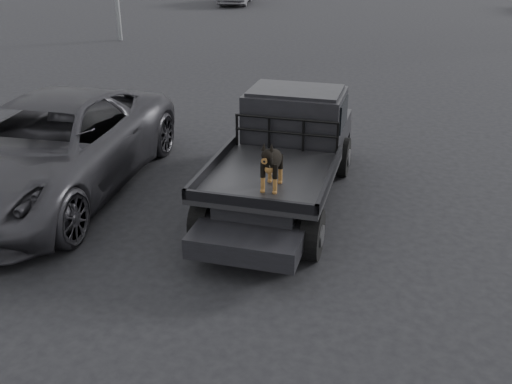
% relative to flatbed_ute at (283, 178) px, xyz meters
% --- Properties ---
extents(ground, '(120.00, 120.00, 0.00)m').
position_rel_flatbed_ute_xyz_m(ground, '(-0.37, -2.02, -0.46)').
color(ground, black).
rests_on(ground, ground).
extents(flatbed_ute, '(2.00, 5.40, 0.92)m').
position_rel_flatbed_ute_xyz_m(flatbed_ute, '(0.00, 0.00, 0.00)').
color(flatbed_ute, black).
rests_on(flatbed_ute, ground).
extents(ute_cab, '(1.72, 1.30, 0.88)m').
position_rel_flatbed_ute_xyz_m(ute_cab, '(0.00, 0.95, 0.90)').
color(ute_cab, black).
rests_on(ute_cab, flatbed_ute).
extents(headache_rack, '(1.80, 0.08, 0.55)m').
position_rel_flatbed_ute_xyz_m(headache_rack, '(0.00, 0.20, 0.74)').
color(headache_rack, black).
rests_on(headache_rack, flatbed_ute).
extents(dog, '(0.32, 0.60, 0.74)m').
position_rel_flatbed_ute_xyz_m(dog, '(0.15, -1.41, 0.83)').
color(dog, black).
rests_on(dog, flatbed_ute).
extents(parked_suv, '(3.17, 6.27, 1.70)m').
position_rel_flatbed_ute_xyz_m(parked_suv, '(-4.10, -0.67, 0.39)').
color(parked_suv, '#2E2D32').
rests_on(parked_suv, ground).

